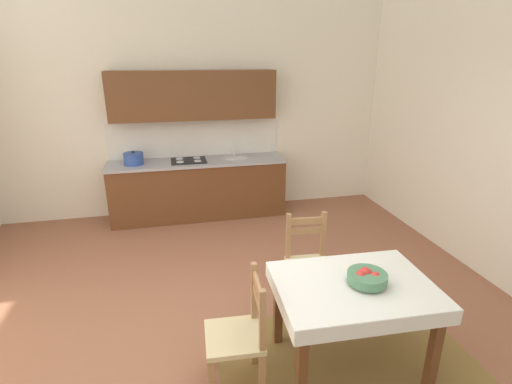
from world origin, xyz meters
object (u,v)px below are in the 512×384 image
(dining_chair_kitchen_side, at_px, (308,263))
(fruit_bowl, at_px, (367,277))
(dining_table, at_px, (353,299))
(kitchen_cabinetry, at_px, (197,163))
(dining_chair_tv_side, at_px, (239,335))

(dining_chair_kitchen_side, relative_size, fruit_bowl, 3.10)
(dining_table, bearing_deg, kitchen_cabinetry, 104.83)
(dining_chair_kitchen_side, xyz_separation_m, fruit_bowl, (0.12, -0.90, 0.37))
(kitchen_cabinetry, relative_size, fruit_bowl, 8.85)
(dining_chair_tv_side, xyz_separation_m, fruit_bowl, (0.98, -0.02, 0.37))
(dining_chair_tv_side, distance_m, fruit_bowl, 1.05)
(fruit_bowl, bearing_deg, dining_chair_kitchen_side, 97.64)
(dining_chair_tv_side, bearing_deg, dining_table, 0.21)
(dining_table, height_order, dining_chair_kitchen_side, dining_chair_kitchen_side)
(kitchen_cabinetry, height_order, dining_chair_kitchen_side, kitchen_cabinetry)
(kitchen_cabinetry, distance_m, fruit_bowl, 3.61)
(dining_table, xyz_separation_m, dining_chair_tv_side, (-0.90, -0.00, -0.17))
(kitchen_cabinetry, xyz_separation_m, fruit_bowl, (0.99, -3.47, -0.04))
(kitchen_cabinetry, distance_m, dining_chair_kitchen_side, 2.75)
(dining_table, xyz_separation_m, dining_chair_kitchen_side, (-0.04, 0.87, -0.17))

